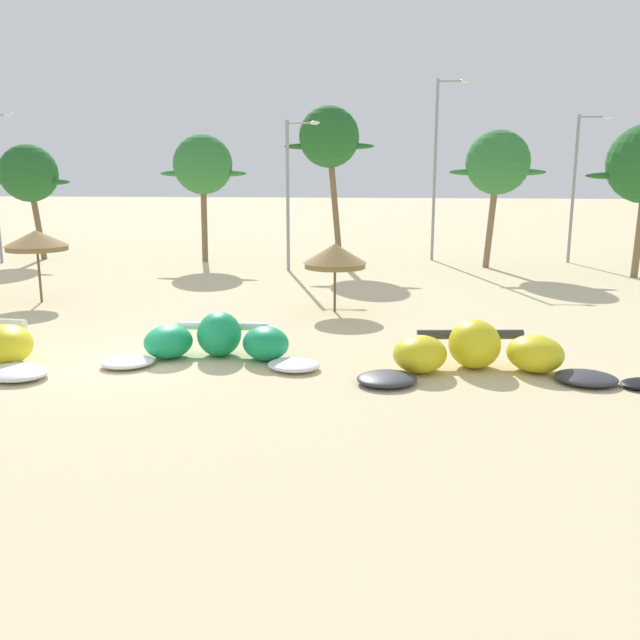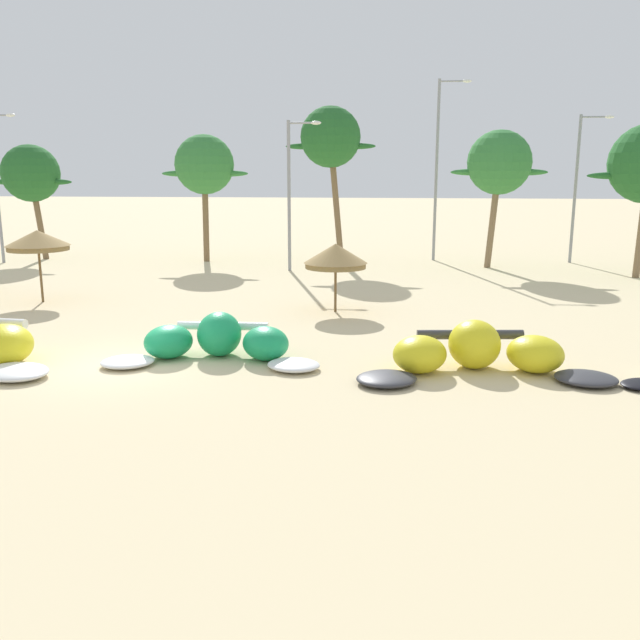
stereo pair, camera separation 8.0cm
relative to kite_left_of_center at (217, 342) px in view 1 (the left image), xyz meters
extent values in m
plane|color=beige|center=(-2.55, -0.95, -0.50)|extent=(260.00, 260.00, 0.00)
ellipsoid|color=yellow|center=(-5.82, -1.23, 0.06)|extent=(2.28, 2.40, 1.13)
ellipsoid|color=white|center=(-4.84, -2.44, -0.35)|extent=(2.35, 2.18, 0.31)
ellipsoid|color=white|center=(-2.30, -1.08, -0.37)|extent=(1.87, 1.77, 0.26)
ellipsoid|color=#199E5B|center=(-1.43, -0.08, -0.02)|extent=(1.89, 1.95, 0.97)
ellipsoid|color=#199E5B|center=(-0.02, 0.35, 0.15)|extent=(1.37, 1.55, 1.31)
ellipsoid|color=#199E5B|center=(1.43, 0.05, -0.02)|extent=(1.94, 1.97, 0.97)
ellipsoid|color=white|center=(2.39, -0.86, -0.37)|extent=(1.81, 1.68, 0.26)
cylinder|color=white|center=(-0.04, 0.87, 0.28)|extent=(2.76, 0.38, 0.25)
cube|color=white|center=(-0.01, 0.20, 0.15)|extent=(1.02, 0.58, 0.04)
ellipsoid|color=#333338|center=(4.97, -1.86, -0.37)|extent=(2.06, 1.99, 0.27)
ellipsoid|color=yellow|center=(5.84, -0.69, 0.00)|extent=(2.01, 2.07, 1.00)
ellipsoid|color=yellow|center=(7.35, -0.10, 0.17)|extent=(1.61, 1.75, 1.36)
ellipsoid|color=yellow|center=(8.96, -0.31, 0.00)|extent=(2.12, 2.14, 1.00)
ellipsoid|color=#333338|center=(10.09, -1.22, -0.37)|extent=(1.87, 1.75, 0.27)
cylinder|color=#333338|center=(7.29, 0.45, 0.31)|extent=(3.03, 0.64, 0.27)
cube|color=#333338|center=(7.37, -0.26, 0.17)|extent=(1.16, 0.70, 0.04)
cylinder|color=brown|center=(-9.64, 7.80, 0.68)|extent=(0.10, 0.10, 2.37)
cone|color=#9E7F4C|center=(-9.64, 7.80, 2.19)|extent=(2.59, 2.59, 0.64)
cylinder|color=olive|center=(-9.64, 7.80, 1.77)|extent=(2.46, 2.46, 0.20)
cylinder|color=brown|center=(2.80, 7.16, 0.46)|extent=(0.10, 0.10, 1.92)
cone|color=#9E7F4C|center=(2.80, 7.16, 1.79)|extent=(2.47, 2.47, 0.75)
cylinder|color=olive|center=(2.80, 7.16, 1.32)|extent=(2.34, 2.34, 0.20)
cylinder|color=brown|center=(-17.12, 21.50, 2.14)|extent=(0.89, 0.36, 5.30)
sphere|color=#236028|center=(-17.39, 21.50, 4.78)|extent=(3.49, 3.49, 3.49)
ellipsoid|color=#236028|center=(-18.79, 21.50, 4.26)|extent=(2.44, 0.50, 0.36)
ellipsoid|color=#236028|center=(-16.00, 21.50, 4.26)|extent=(2.44, 0.50, 0.36)
cylinder|color=brown|center=(-6.47, 21.63, 2.40)|extent=(0.42, 0.36, 5.80)
sphere|color=#337A38|center=(-6.44, 21.63, 5.30)|extent=(3.53, 3.53, 3.53)
ellipsoid|color=#337A38|center=(-7.85, 21.63, 4.77)|extent=(2.47, 0.50, 0.36)
ellipsoid|color=#337A38|center=(-5.03, 21.63, 4.77)|extent=(2.47, 0.50, 0.36)
cylinder|color=brown|center=(1.42, 22.13, 3.18)|extent=(1.04, 0.36, 7.37)
sphere|color=#236028|center=(1.08, 22.13, 6.87)|extent=(3.55, 3.55, 3.55)
ellipsoid|color=#236028|center=(-0.34, 22.13, 6.34)|extent=(2.49, 0.50, 0.36)
ellipsoid|color=#236028|center=(2.50, 22.13, 6.34)|extent=(2.49, 0.50, 0.36)
cylinder|color=#7F6647|center=(10.47, 20.76, 2.44)|extent=(0.73, 0.36, 5.89)
sphere|color=#337A38|center=(10.66, 20.76, 5.38)|extent=(3.55, 3.55, 3.55)
ellipsoid|color=#337A38|center=(9.24, 20.76, 4.85)|extent=(2.49, 0.50, 0.36)
ellipsoid|color=#337A38|center=(12.08, 20.76, 4.85)|extent=(2.49, 0.50, 0.36)
ellipsoid|color=#236028|center=(16.00, 17.73, 4.67)|extent=(2.79, 0.50, 0.36)
ellipsoid|color=silver|center=(-17.21, 19.55, 8.06)|extent=(0.56, 0.24, 0.20)
cylinder|color=gray|center=(-0.77, 18.15, 3.52)|extent=(0.18, 0.18, 8.05)
cylinder|color=gray|center=(-0.03, 18.15, 7.39)|extent=(1.48, 0.10, 0.10)
ellipsoid|color=silver|center=(0.71, 18.15, 7.39)|extent=(0.56, 0.24, 0.20)
cylinder|color=gray|center=(7.37, 23.80, 4.87)|extent=(0.18, 0.18, 10.74)
cylinder|color=gray|center=(8.17, 23.80, 10.09)|extent=(1.59, 0.10, 0.10)
ellipsoid|color=silver|center=(8.96, 23.80, 10.09)|extent=(0.56, 0.24, 0.20)
cylinder|color=gray|center=(15.52, 23.50, 3.81)|extent=(0.18, 0.18, 8.62)
cylinder|color=gray|center=(16.31, 23.50, 7.97)|extent=(1.58, 0.10, 0.10)
ellipsoid|color=silver|center=(17.09, 23.50, 7.97)|extent=(0.56, 0.24, 0.20)
camera|label=1|loc=(5.11, -18.61, 4.83)|focal=37.90mm
camera|label=2|loc=(5.19, -18.60, 4.83)|focal=37.90mm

